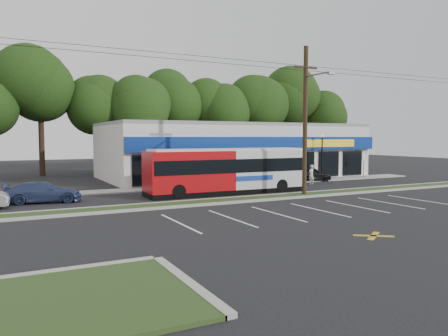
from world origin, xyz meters
name	(u,v)px	position (x,y,z in m)	size (l,w,h in m)	color
ground	(275,201)	(0.00, 0.00, 0.00)	(120.00, 120.00, 0.00)	black
grass_strip	(267,198)	(0.00, 1.00, 0.06)	(40.00, 1.60, 0.12)	#283C18
curb_south	(274,199)	(0.00, 0.15, 0.07)	(40.00, 0.25, 0.14)	#9E9E93
curb_north	(260,196)	(0.00, 1.85, 0.07)	(40.00, 0.25, 0.14)	#9E9E93
grass_island	(19,311)	(-15.00, -12.00, 0.06)	(8.00, 5.00, 0.12)	#283C18
sidewalk	(265,183)	(5.00, 9.00, 0.05)	(32.00, 2.20, 0.10)	#9E9E93
strip_mall	(232,150)	(5.50, 15.91, 2.65)	(25.00, 12.55, 5.30)	beige
utility_pole	(304,115)	(2.83, 0.93, 5.41)	(50.00, 2.77, 10.00)	black
lamp_post	(322,151)	(11.00, 8.80, 2.67)	(0.30, 0.30, 4.25)	black
sign_post	(364,162)	(16.00, 8.57, 1.56)	(0.45, 0.10, 2.23)	#59595E
tree_line	(181,100)	(4.00, 26.00, 8.42)	(46.76, 6.76, 11.83)	black
metrobus	(228,170)	(-0.99, 4.50, 1.68)	(11.85, 2.70, 3.18)	#AB0D10
car_dark	(310,174)	(9.39, 8.50, 0.67)	(1.58, 3.93, 1.34)	black
car_blue	(44,192)	(-13.00, 5.76, 0.64)	(1.79, 4.41, 1.28)	navy
pedestrian_a	(311,175)	(7.91, 6.43, 0.83)	(0.60, 0.40, 1.66)	silver
pedestrian_b	(246,175)	(2.83, 8.50, 0.83)	(0.80, 0.63, 1.65)	#B7AAA5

